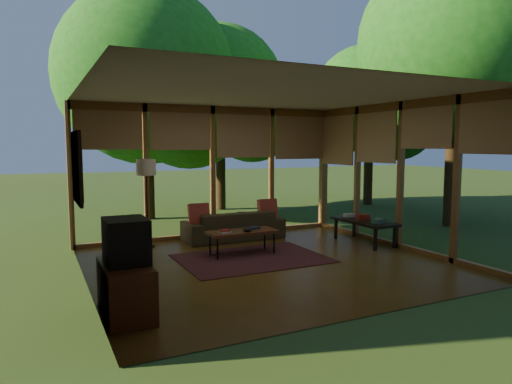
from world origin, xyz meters
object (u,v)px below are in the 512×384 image
sofa (234,225)px  media_cabinet (126,289)px  television (126,241)px  floor_lamp (146,172)px  coffee_table (242,233)px  side_console (364,222)px

sofa → media_cabinet: size_ratio=2.00×
sofa → television: bearing=50.8°
media_cabinet → floor_lamp: size_ratio=0.61×
coffee_table → side_console: (2.53, -0.17, 0.02)m
sofa → side_console: 2.58m
media_cabinet → television: size_ratio=1.82×
floor_lamp → sofa: bearing=-2.7°
coffee_table → floor_lamp: bearing=135.0°
sofa → coffee_table: sofa is taller
television → floor_lamp: size_ratio=0.33×
coffee_table → side_console: size_ratio=0.86×
floor_lamp → coffee_table: size_ratio=1.38×
sofa → floor_lamp: (-1.72, 0.08, 1.11)m
media_cabinet → side_console: media_cabinet is taller
floor_lamp → coffee_table: floor_lamp is taller
coffee_table → television: bearing=-138.9°
floor_lamp → media_cabinet: bearing=-106.6°
media_cabinet → floor_lamp: (1.00, 3.37, 1.11)m
television → sofa: bearing=50.6°
coffee_table → media_cabinet: bearing=-139.2°
sofa → media_cabinet: bearing=50.6°
sofa → floor_lamp: size_ratio=1.21×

